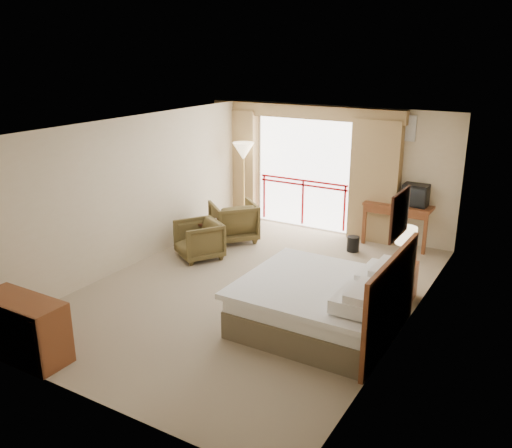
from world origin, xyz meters
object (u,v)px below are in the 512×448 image
Objects in this scene: desk at (400,212)px; armchair_near at (200,257)px; tv at (416,195)px; nightstand at (401,281)px; dresser at (23,329)px; table_lamp at (406,236)px; bed at (323,303)px; floor_lamp at (243,154)px; wastebasket at (353,244)px; side_table at (208,229)px; armchair_far at (234,240)px.

armchair_near is at bearing -136.38° from desk.
nightstand is at bearing -92.57° from tv.
dresser is (-3.17, -6.62, -0.67)m from tv.
nightstand is 0.75m from table_lamp.
armchair_near is (-3.03, -2.70, -0.68)m from desk.
floor_lamp is at bearing 134.85° from bed.
floor_lamp is (-0.38, 2.23, 1.60)m from armchair_near.
nightstand is 0.32× the size of floor_lamp.
dresser is at bearing -111.29° from desk.
tv is 1.55m from wastebasket.
side_table is (-3.50, -2.11, -0.70)m from tv.
floor_lamp is (-3.71, -0.40, 0.51)m from tv.
wastebasket is 0.24× the size of dresser.
armchair_near is at bearing 87.74° from dresser.
dresser is at bearing -130.85° from table_lamp.
nightstand is 0.66× the size of armchair_far.
armchair_far is 1.95m from floor_lamp.
nightstand is 2.65m from desk.
armchair_far is (-3.31, -1.45, -1.08)m from tv.
bed is 4.01m from desk.
table_lamp is 0.64× the size of armchair_far.
dresser reaches higher than armchair_near.
floor_lamp reaches higher than tv.
tv reaches higher than armchair_far.
table_lamp is at bearing -92.34° from tv.
dresser is at bearing -85.81° from side_table.
bed is 5.13m from floor_lamp.
tv is 3.77m from armchair_far.
table_lamp is (-0.00, 0.05, 0.74)m from nightstand.
armchair_far is (-3.80, 0.98, -0.30)m from nightstand.
tv is at bearing 87.12° from bed.
tv is at bearing 101.63° from table_lamp.
armchair_near is 0.67m from side_table.
side_table is at bearing 151.01° from bed.
table_lamp reaches higher than nightstand.
tv reaches higher than nightstand.
table_lamp is 1.92× the size of wastebasket.
floor_lamp is at bearing 152.50° from nightstand.
table_lamp is 4.05m from side_table.
bed reaches higher than nightstand.
bed reaches higher than desk.
wastebasket is (-0.73, 3.13, -0.23)m from bed.
desk is 2.37× the size of side_table.
tv is 3.77m from floor_lamp.
dresser is (0.54, -6.21, -1.19)m from floor_lamp.
nightstand is at bearing -25.77° from floor_lamp.
floor_lamp is at bearing -117.86° from armchair_far.
tv is 1.60× the size of wastebasket.
bed reaches higher than armchair_near.
desk reaches higher than side_table.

